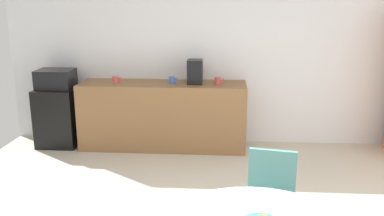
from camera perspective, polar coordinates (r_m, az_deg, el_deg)
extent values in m
cube|color=silver|center=(5.75, 4.08, 7.96)|extent=(6.00, 0.10, 2.60)
cube|color=brown|center=(5.63, -4.04, -1.02)|extent=(2.24, 0.60, 0.90)
cube|color=black|center=(6.02, -18.04, -1.13)|extent=(0.54, 0.54, 0.81)
cube|color=black|center=(5.91, -18.44, 3.86)|extent=(0.48, 0.38, 0.26)
cube|color=teal|center=(3.30, 10.69, -13.29)|extent=(0.49, 0.49, 0.03)
cube|color=teal|center=(3.38, 11.09, -8.77)|extent=(0.38, 0.11, 0.38)
cylinder|color=#D84C4C|center=(5.58, -10.61, 3.88)|extent=(0.08, 0.08, 0.09)
torus|color=#D84C4C|center=(5.57, -10.03, 3.93)|extent=(0.06, 0.01, 0.06)
cylinder|color=#3F66BF|center=(5.47, -2.82, 3.88)|extent=(0.08, 0.08, 0.09)
torus|color=#3F66BF|center=(5.46, -2.22, 3.92)|extent=(0.06, 0.01, 0.06)
cylinder|color=#D84C4C|center=(5.44, 3.58, 3.82)|extent=(0.08, 0.08, 0.09)
torus|color=#D84C4C|center=(5.44, 4.19, 3.86)|extent=(0.06, 0.01, 0.06)
cube|color=black|center=(5.45, 0.42, 5.07)|extent=(0.20, 0.24, 0.32)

